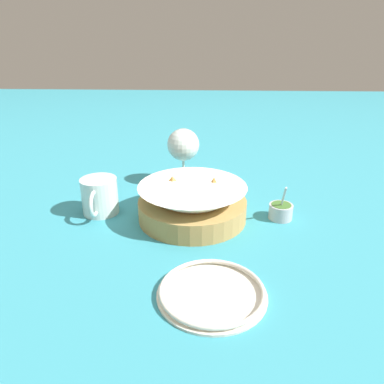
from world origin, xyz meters
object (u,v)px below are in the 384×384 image
(food_basket, at_px, (192,204))
(wine_glass, at_px, (183,146))
(sauce_cup, at_px, (281,211))
(side_plate, at_px, (212,292))
(beer_mug, at_px, (100,197))

(food_basket, distance_m, wine_glass, 0.24)
(sauce_cup, xyz_separation_m, side_plate, (0.29, -0.17, -0.01))
(sauce_cup, height_order, side_plate, sauce_cup)
(food_basket, relative_size, side_plate, 1.35)
(wine_glass, height_order, beer_mug, wine_glass)
(sauce_cup, height_order, beer_mug, sauce_cup)
(wine_glass, bearing_deg, food_basket, 8.62)
(sauce_cup, height_order, wine_glass, wine_glass)
(food_basket, xyz_separation_m, side_plate, (0.28, 0.05, -0.03))
(wine_glass, relative_size, beer_mug, 1.31)
(sauce_cup, relative_size, wine_glass, 0.58)
(beer_mug, height_order, side_plate, beer_mug)
(food_basket, xyz_separation_m, beer_mug, (-0.02, -0.23, 0.00))
(beer_mug, bearing_deg, side_plate, 41.92)
(beer_mug, xyz_separation_m, side_plate, (0.30, 0.27, -0.03))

